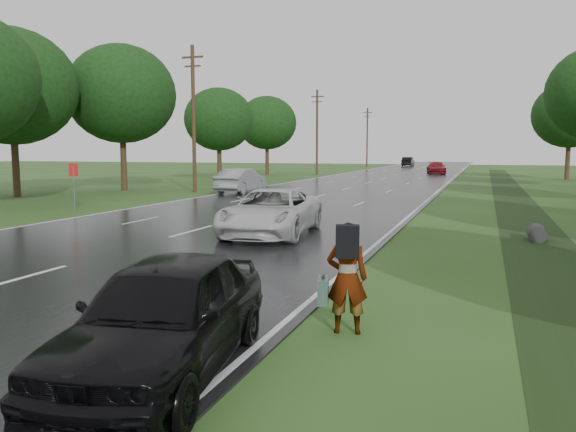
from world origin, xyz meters
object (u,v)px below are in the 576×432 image
(dark_sedan, at_px, (164,315))
(silver_sedan, at_px, (241,181))
(pedestrian, at_px, (346,276))
(white_pickup, at_px, (271,212))
(road_sign, at_px, (74,178))

(dark_sedan, bearing_deg, silver_sedan, 103.78)
(pedestrian, height_order, white_pickup, pedestrian)
(dark_sedan, bearing_deg, road_sign, 124.51)
(road_sign, bearing_deg, white_pickup, -18.61)
(road_sign, bearing_deg, silver_sedan, 78.48)
(road_sign, relative_size, white_pickup, 0.41)
(pedestrian, distance_m, white_pickup, 10.39)
(pedestrian, relative_size, dark_sedan, 0.40)
(dark_sedan, bearing_deg, pedestrian, 45.01)
(pedestrian, bearing_deg, road_sign, -51.89)
(white_pickup, distance_m, dark_sedan, 12.04)
(pedestrian, height_order, silver_sedan, pedestrian)
(road_sign, height_order, pedestrian, road_sign)
(road_sign, xyz_separation_m, pedestrian, (16.31, -13.08, -0.71))
(road_sign, relative_size, dark_sedan, 0.51)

